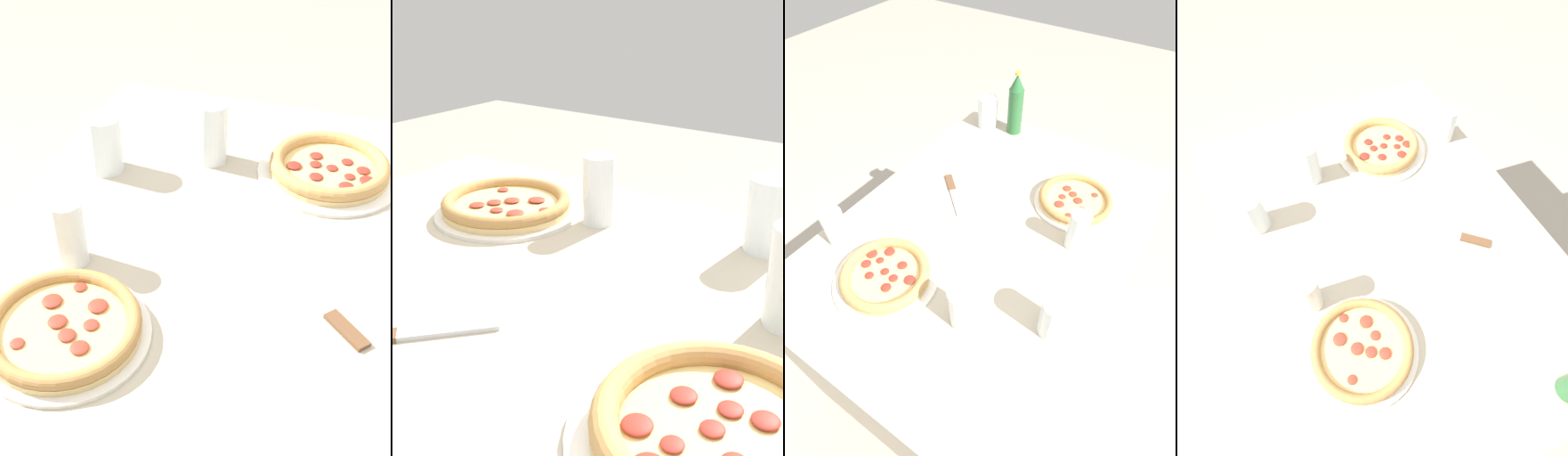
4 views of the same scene
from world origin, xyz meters
The scene contains 11 objects.
ground_plane centered at (0.00, 0.00, 0.00)m, with size 8.00×8.00×0.00m, color #A89E8E.
table centered at (0.00, 0.00, 0.39)m, with size 1.22×0.89×0.78m.
pizza_veggie centered at (0.25, -0.19, 0.80)m, with size 0.27×0.27×0.04m.
pizza_margherita centered at (-0.32, 0.14, 0.80)m, with size 0.30×0.30×0.04m.
glass_orange_juice centered at (-0.31, -0.12, 0.84)m, with size 0.07×0.07×0.14m.
glass_iced_tea centered at (-0.21, -0.32, 0.83)m, with size 0.08×0.08×0.13m.
glass_red_wine centered at (0.51, 0.33, 0.84)m, with size 0.08×0.08×0.13m.
glass_lemonade centered at (0.09, -0.26, 0.84)m, with size 0.06×0.06×0.13m.
glass_water centered at (-0.29, 0.37, 0.83)m, with size 0.07×0.07×0.12m.
beer_bottle centered at (0.53, 0.21, 0.90)m, with size 0.06×0.06×0.26m.
knife centered at (0.07, 0.19, 0.78)m, with size 0.16×0.17×0.01m.
Camera 3 is at (-0.66, -0.40, 1.63)m, focal length 28.00 mm.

